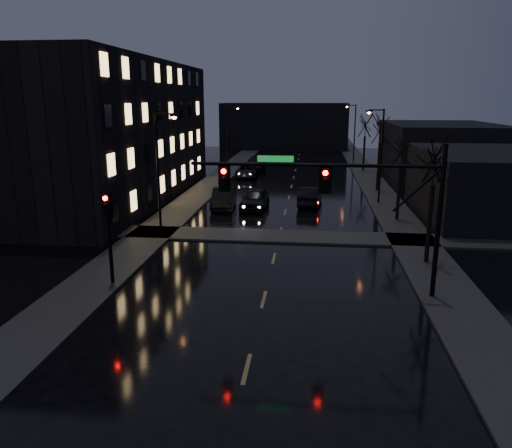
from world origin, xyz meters
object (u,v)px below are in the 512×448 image
(oncoming_car_b, at_px, (224,198))
(lead_car, at_px, (310,196))
(oncoming_car_c, at_px, (247,171))
(oncoming_car_d, at_px, (254,165))
(oncoming_car_a, at_px, (255,199))

(oncoming_car_b, distance_m, lead_car, 7.32)
(oncoming_car_c, xyz_separation_m, lead_car, (7.28, -14.71, 0.07))
(oncoming_car_c, bearing_deg, oncoming_car_d, 85.46)
(oncoming_car_b, xyz_separation_m, oncoming_car_c, (-0.16, 16.42, -0.11))
(oncoming_car_b, relative_size, lead_car, 1.05)
(oncoming_car_c, distance_m, oncoming_car_d, 4.95)
(oncoming_car_a, relative_size, oncoming_car_b, 0.98)
(oncoming_car_d, bearing_deg, lead_car, -66.62)
(oncoming_car_b, bearing_deg, lead_car, 9.15)
(oncoming_car_b, distance_m, oncoming_car_c, 16.42)
(oncoming_car_d, height_order, lead_car, oncoming_car_d)
(oncoming_car_a, relative_size, lead_car, 1.03)
(oncoming_car_c, height_order, lead_car, lead_car)
(oncoming_car_b, height_order, oncoming_car_d, oncoming_car_b)
(oncoming_car_c, height_order, oncoming_car_d, oncoming_car_d)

